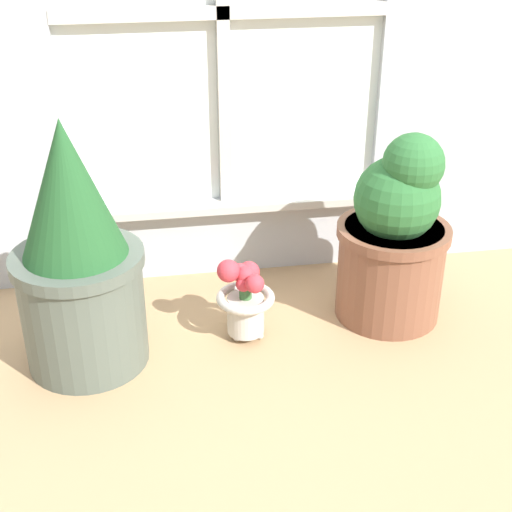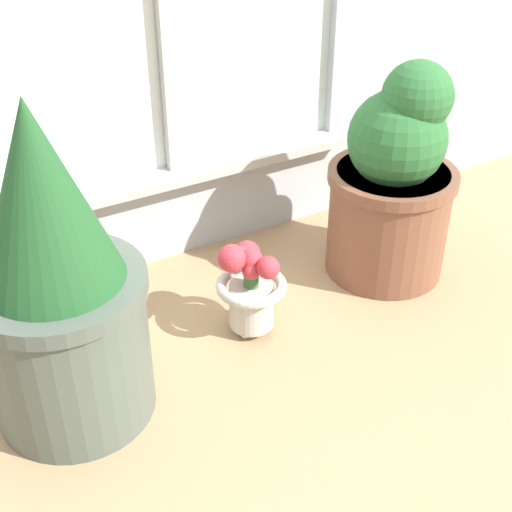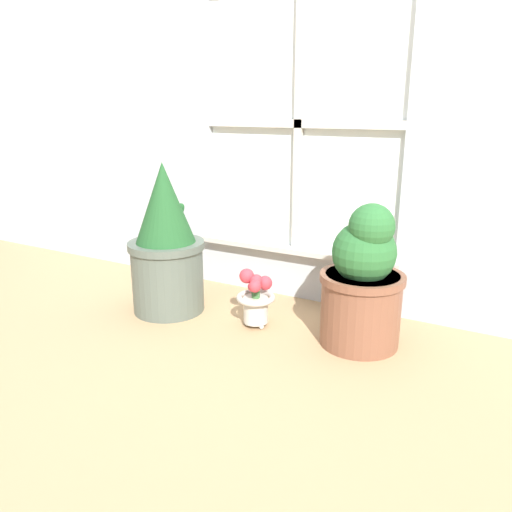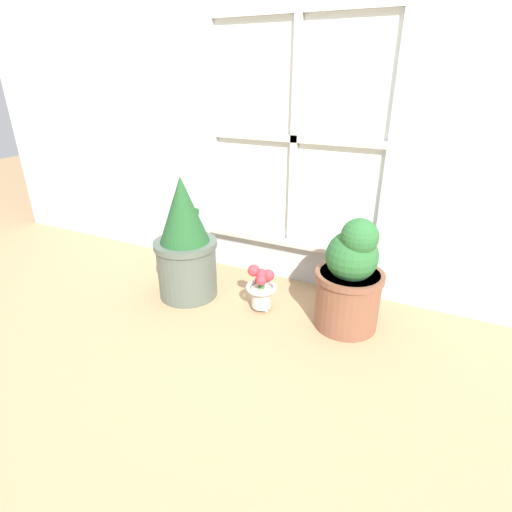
{
  "view_description": "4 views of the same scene",
  "coord_description": "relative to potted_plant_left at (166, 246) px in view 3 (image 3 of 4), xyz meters",
  "views": [
    {
      "loc": [
        -0.24,
        -1.36,
        1.12
      ],
      "look_at": [
        0.03,
        0.24,
        0.26
      ],
      "focal_mm": 50.0,
      "sensor_mm": 36.0,
      "label": 1
    },
    {
      "loc": [
        -0.62,
        -0.86,
        1.04
      ],
      "look_at": [
        0.02,
        0.27,
        0.19
      ],
      "focal_mm": 50.0,
      "sensor_mm": 36.0,
      "label": 2
    },
    {
      "loc": [
        0.92,
        -1.4,
        0.86
      ],
      "look_at": [
        -0.02,
        0.29,
        0.29
      ],
      "focal_mm": 35.0,
      "sensor_mm": 36.0,
      "label": 3
    },
    {
      "loc": [
        0.74,
        -1.33,
        1.1
      ],
      "look_at": [
        -0.05,
        0.29,
        0.27
      ],
      "focal_mm": 28.0,
      "sensor_mm": 36.0,
      "label": 4
    }
  ],
  "objects": [
    {
      "name": "ground_plane",
      "position": [
        0.42,
        -0.22,
        -0.29
      ],
      "size": [
        10.0,
        10.0,
        0.0
      ],
      "primitive_type": "plane",
      "color": "tan"
    },
    {
      "name": "wall_with_window",
      "position": [
        0.42,
        0.43,
        0.98
      ],
      "size": [
        4.4,
        0.1,
        2.5
      ],
      "color": "#B2B7BC",
      "rests_on": "ground_plane"
    },
    {
      "name": "potted_plant_left",
      "position": [
        0.0,
        0.0,
        0.0
      ],
      "size": [
        0.33,
        0.33,
        0.65
      ],
      "color": "#4C564C",
      "rests_on": "ground_plane"
    },
    {
      "name": "potted_plant_right",
      "position": [
        0.84,
        0.09,
        -0.05
      ],
      "size": [
        0.31,
        0.31,
        0.55
      ],
      "color": "brown",
      "rests_on": "ground_plane"
    },
    {
      "name": "flower_vase",
      "position": [
        0.42,
        0.04,
        -0.17
      ],
      "size": [
        0.16,
        0.16,
        0.24
      ],
      "color": "#BCB7AD",
      "rests_on": "ground_plane"
    }
  ]
}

